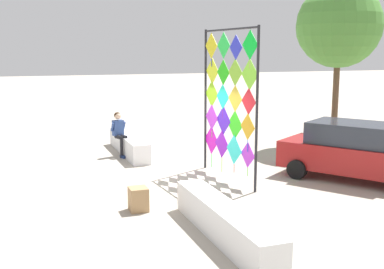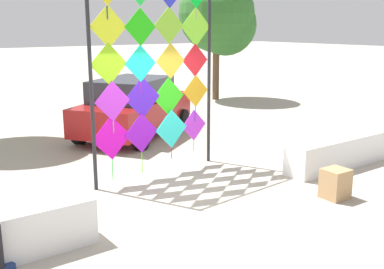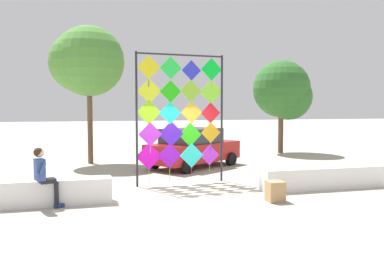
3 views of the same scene
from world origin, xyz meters
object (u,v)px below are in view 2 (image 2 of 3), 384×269
at_px(kite_display_rack, 155,61).
at_px(tree_far_right, 220,18).
at_px(parked_car, 134,107).
at_px(cardboard_box_large, 335,184).

xyz_separation_m(kite_display_rack, tree_far_right, (7.31, 6.94, 0.96)).
xyz_separation_m(kite_display_rack, parked_car, (1.32, 3.30, -1.50)).
relative_size(kite_display_rack, tree_far_right, 0.84).
bearing_deg(cardboard_box_large, kite_display_rack, 121.38).
bearing_deg(tree_far_right, cardboard_box_large, -118.87).
relative_size(kite_display_rack, parked_car, 0.95).
relative_size(parked_car, tree_far_right, 0.89).
height_order(cardboard_box_large, tree_far_right, tree_far_right).
bearing_deg(parked_car, tree_far_right, 31.30).
bearing_deg(tree_far_right, kite_display_rack, -136.49).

